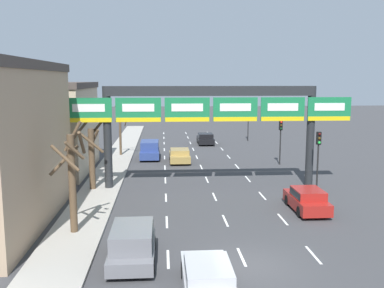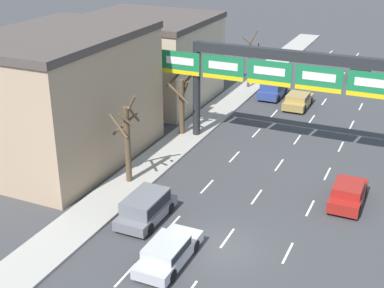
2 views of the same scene
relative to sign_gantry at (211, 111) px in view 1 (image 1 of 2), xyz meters
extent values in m
plane|color=#3D3D3F|center=(0.00, -13.46, -5.63)|extent=(220.00, 220.00, 0.00)
cube|color=#A8A399|center=(-8.00, -13.46, -5.56)|extent=(2.80, 110.00, 0.15)
cube|color=white|center=(-3.30, -12.46, -5.63)|extent=(0.12, 2.00, 0.01)
cube|color=white|center=(-3.30, -7.46, -5.63)|extent=(0.12, 2.00, 0.01)
cube|color=white|center=(-3.30, -2.46, -5.63)|extent=(0.12, 2.00, 0.01)
cube|color=white|center=(-3.30, 2.54, -5.63)|extent=(0.12, 2.00, 0.01)
cube|color=white|center=(-3.30, 7.54, -5.63)|extent=(0.12, 2.00, 0.01)
cube|color=white|center=(-3.30, 12.54, -5.63)|extent=(0.12, 2.00, 0.01)
cube|color=white|center=(-3.30, 17.54, -5.63)|extent=(0.12, 2.00, 0.01)
cube|color=white|center=(-3.30, 22.54, -5.63)|extent=(0.12, 2.00, 0.01)
cube|color=white|center=(-3.30, 27.54, -5.63)|extent=(0.12, 2.00, 0.01)
cube|color=white|center=(-3.30, 32.54, -5.63)|extent=(0.12, 2.00, 0.01)
cube|color=white|center=(0.00, -12.46, -5.63)|extent=(0.12, 2.00, 0.01)
cube|color=white|center=(0.00, -7.46, -5.63)|extent=(0.12, 2.00, 0.01)
cube|color=white|center=(0.00, -2.46, -5.63)|extent=(0.12, 2.00, 0.01)
cube|color=white|center=(0.00, 2.54, -5.63)|extent=(0.12, 2.00, 0.01)
cube|color=white|center=(0.00, 7.54, -5.63)|extent=(0.12, 2.00, 0.01)
cube|color=white|center=(0.00, 12.54, -5.63)|extent=(0.12, 2.00, 0.01)
cube|color=white|center=(0.00, 17.54, -5.63)|extent=(0.12, 2.00, 0.01)
cube|color=white|center=(0.00, 22.54, -5.63)|extent=(0.12, 2.00, 0.01)
cube|color=white|center=(0.00, 27.54, -5.63)|extent=(0.12, 2.00, 0.01)
cube|color=white|center=(0.00, 32.54, -5.63)|extent=(0.12, 2.00, 0.01)
cube|color=white|center=(3.30, -12.46, -5.63)|extent=(0.12, 2.00, 0.01)
cube|color=white|center=(3.30, -7.46, -5.63)|extent=(0.12, 2.00, 0.01)
cube|color=white|center=(3.30, -2.46, -5.63)|extent=(0.12, 2.00, 0.01)
cube|color=white|center=(3.30, 2.54, -5.63)|extent=(0.12, 2.00, 0.01)
cube|color=white|center=(3.30, 7.54, -5.63)|extent=(0.12, 2.00, 0.01)
cube|color=white|center=(3.30, 12.54, -5.63)|extent=(0.12, 2.00, 0.01)
cube|color=white|center=(3.30, 17.54, -5.63)|extent=(0.12, 2.00, 0.01)
cube|color=white|center=(3.30, 22.54, -5.63)|extent=(0.12, 2.00, 0.01)
cube|color=white|center=(3.30, 27.54, -5.63)|extent=(0.12, 2.00, 0.01)
cube|color=white|center=(3.30, 32.54, -5.63)|extent=(0.12, 2.00, 0.01)
cylinder|color=#232628|center=(-7.40, 0.07, -1.91)|extent=(0.58, 0.58, 7.44)
cylinder|color=#232628|center=(7.40, 0.07, -1.91)|extent=(0.58, 0.58, 7.44)
cube|color=#232628|center=(0.00, 0.07, 1.45)|extent=(14.80, 0.60, 0.70)
cube|color=#197542|center=(-8.60, -0.27, 0.15)|extent=(3.19, 0.08, 1.70)
cube|color=white|center=(-8.60, -0.31, 0.31)|extent=(2.23, 0.02, 0.54)
cube|color=yellow|center=(-8.60, -0.31, -0.54)|extent=(3.13, 0.02, 0.31)
cube|color=#197542|center=(-5.16, -0.27, 0.15)|extent=(3.19, 0.08, 1.70)
cube|color=white|center=(-5.16, -0.31, 0.31)|extent=(2.23, 0.02, 0.54)
cube|color=yellow|center=(-5.16, -0.31, -0.54)|extent=(3.13, 0.02, 0.31)
cube|color=#197542|center=(-1.72, -0.27, 0.15)|extent=(3.19, 0.08, 1.70)
cube|color=white|center=(-1.72, -0.31, 0.31)|extent=(2.23, 0.02, 0.54)
cube|color=yellow|center=(-1.72, -0.31, -0.54)|extent=(3.13, 0.02, 0.31)
cube|color=#197542|center=(1.72, -0.27, 0.15)|extent=(3.19, 0.08, 1.70)
cube|color=white|center=(1.72, -0.31, 0.31)|extent=(2.23, 0.02, 0.54)
cube|color=yellow|center=(1.72, -0.31, -0.54)|extent=(3.13, 0.02, 0.31)
cube|color=#197542|center=(5.16, -0.27, 0.15)|extent=(3.19, 0.08, 1.70)
cube|color=white|center=(5.16, -0.31, 0.31)|extent=(2.23, 0.02, 0.54)
cube|color=yellow|center=(5.16, -0.31, -0.54)|extent=(3.13, 0.02, 0.31)
cube|color=#197542|center=(8.60, -0.27, 0.15)|extent=(3.19, 0.08, 1.70)
cube|color=white|center=(8.60, -0.31, 0.31)|extent=(2.23, 0.02, 0.54)
cube|color=yellow|center=(8.60, -0.31, -0.54)|extent=(3.13, 0.02, 0.31)
cube|color=#C6B293|center=(-15.39, 6.77, -2.05)|extent=(11.18, 10.52, 7.17)
cube|color=#4C423D|center=(-15.39, 6.77, 1.78)|extent=(11.40, 10.73, 0.50)
cube|color=maroon|center=(5.18, -5.96, -5.09)|extent=(1.76, 4.04, 0.68)
cube|color=maroon|center=(5.18, -6.20, -4.48)|extent=(1.62, 2.10, 0.52)
cube|color=black|center=(5.18, -6.20, -4.48)|extent=(1.66, 1.93, 0.38)
cylinder|color=black|center=(4.38, -4.75, -5.30)|extent=(0.22, 0.66, 0.66)
cylinder|color=black|center=(5.97, -4.75, -5.30)|extent=(0.22, 0.66, 0.66)
cylinder|color=black|center=(4.38, -7.17, -5.30)|extent=(0.22, 0.66, 0.66)
cylinder|color=black|center=(5.97, -7.17, -5.30)|extent=(0.22, 0.66, 0.66)
cube|color=black|center=(1.79, 21.47, -5.11)|extent=(1.85, 4.14, 0.64)
cube|color=black|center=(1.79, 21.22, -4.54)|extent=(1.70, 2.15, 0.51)
cube|color=black|center=(1.79, 21.22, -4.54)|extent=(1.74, 1.98, 0.37)
cylinder|color=black|center=(0.95, 22.71, -5.30)|extent=(0.22, 0.66, 0.66)
cylinder|color=black|center=(2.62, 22.71, -5.30)|extent=(0.22, 0.66, 0.66)
cylinder|color=black|center=(0.95, 20.23, -5.30)|extent=(0.22, 0.66, 0.66)
cylinder|color=black|center=(2.62, 20.23, -5.30)|extent=(0.22, 0.66, 0.66)
cube|color=#B7B7BC|center=(-1.88, -15.64, -5.15)|extent=(1.80, 4.46, 0.56)
cube|color=#B7B7BC|center=(-1.88, -15.91, -4.62)|extent=(1.66, 2.32, 0.51)
cube|color=black|center=(-1.88, -15.91, -4.62)|extent=(1.69, 2.13, 0.37)
cylinder|color=black|center=(-2.69, -14.30, -5.30)|extent=(0.22, 0.66, 0.66)
cylinder|color=black|center=(-1.06, -14.30, -5.30)|extent=(0.22, 0.66, 0.66)
cube|color=#A88947|center=(-1.86, 10.04, -5.11)|extent=(1.90, 4.16, 0.64)
cube|color=#A88947|center=(-1.86, 9.79, -4.56)|extent=(1.75, 2.16, 0.47)
cube|color=black|center=(-1.86, 9.79, -4.56)|extent=(1.79, 1.99, 0.34)
cylinder|color=black|center=(-2.73, 11.29, -5.30)|extent=(0.22, 0.66, 0.66)
cylinder|color=black|center=(-1.00, 11.29, -5.30)|extent=(0.22, 0.66, 0.66)
cylinder|color=black|center=(-2.73, 8.79, -5.30)|extent=(0.22, 0.66, 0.66)
cylinder|color=black|center=(-1.00, 8.79, -5.30)|extent=(0.22, 0.66, 0.66)
cube|color=slate|center=(-4.85, -12.60, -5.15)|extent=(1.91, 4.12, 0.57)
cube|color=slate|center=(-4.85, -12.64, -4.45)|extent=(1.76, 2.88, 0.81)
cube|color=black|center=(-4.85, -12.64, -4.45)|extent=(1.80, 2.65, 0.59)
cylinder|color=black|center=(-5.72, -11.36, -5.30)|extent=(0.22, 0.66, 0.66)
cylinder|color=black|center=(-3.98, -11.36, -5.30)|extent=(0.22, 0.66, 0.66)
cylinder|color=black|center=(-5.72, -13.83, -5.30)|extent=(0.22, 0.66, 0.66)
cylinder|color=black|center=(-3.98, -13.83, -5.30)|extent=(0.22, 0.66, 0.66)
cube|color=navy|center=(-4.77, 11.96, -5.07)|extent=(1.89, 4.13, 0.73)
cube|color=navy|center=(-4.77, 11.92, -4.26)|extent=(1.73, 2.89, 0.89)
cube|color=black|center=(-4.77, 11.92, -4.26)|extent=(1.77, 2.66, 0.64)
cylinder|color=black|center=(-5.63, 13.20, -5.30)|extent=(0.22, 0.66, 0.66)
cylinder|color=black|center=(-3.92, 13.20, -5.30)|extent=(0.22, 0.66, 0.66)
cylinder|color=black|center=(-5.63, 10.72, -5.30)|extent=(0.22, 0.66, 0.66)
cylinder|color=black|center=(-3.92, 10.72, -5.30)|extent=(0.22, 0.66, 0.66)
cylinder|color=black|center=(7.45, 8.15, -4.00)|extent=(0.12, 0.12, 3.25)
cube|color=black|center=(7.45, 8.15, -1.93)|extent=(0.30, 0.24, 0.90)
sphere|color=red|center=(7.45, 8.02, -1.63)|extent=(0.20, 0.20, 0.20)
sphere|color=#412F0C|center=(7.45, 8.02, -1.93)|extent=(0.20, 0.20, 0.20)
sphere|color=#0E3515|center=(7.45, 8.02, -2.23)|extent=(0.20, 0.20, 0.20)
cylinder|color=black|center=(7.56, 23.74, -3.69)|extent=(0.12, 0.12, 3.89)
cube|color=black|center=(7.56, 23.74, -1.29)|extent=(0.30, 0.24, 0.90)
sphere|color=#3D0E0C|center=(7.56, 23.61, -0.99)|extent=(0.20, 0.20, 0.20)
sphere|color=#412F0C|center=(7.56, 23.61, -1.29)|extent=(0.20, 0.20, 0.20)
sphere|color=green|center=(7.56, 23.61, -1.59)|extent=(0.20, 0.20, 0.20)
cylinder|color=black|center=(7.44, -1.53, -3.94)|extent=(0.12, 0.12, 3.38)
cube|color=black|center=(7.44, -1.53, -1.81)|extent=(0.30, 0.24, 0.90)
sphere|color=#3D0E0C|center=(7.44, -1.66, -1.51)|extent=(0.20, 0.20, 0.20)
sphere|color=#412F0C|center=(7.44, -1.66, -1.81)|extent=(0.20, 0.20, 0.20)
sphere|color=green|center=(7.44, -1.66, -2.11)|extent=(0.20, 0.20, 0.20)
cylinder|color=brown|center=(-8.07, -9.04, -2.97)|extent=(0.37, 0.37, 5.03)
cylinder|color=brown|center=(-8.04, -8.63, -0.59)|extent=(0.99, 0.25, 1.57)
cylinder|color=brown|center=(-8.56, -8.41, -1.85)|extent=(1.44, 1.18, 1.46)
cylinder|color=brown|center=(-8.23, -9.71, -1.51)|extent=(1.48, 0.50, 1.33)
cylinder|color=brown|center=(-7.53, -9.05, -0.86)|extent=(0.19, 1.21, 1.29)
cylinder|color=brown|center=(-7.81, -9.42, -1.19)|extent=(0.95, 0.72, 1.02)
cylinder|color=brown|center=(-8.52, -0.23, -3.32)|extent=(0.43, 0.43, 4.33)
cylinder|color=brown|center=(-9.13, 0.38, -1.00)|extent=(1.45, 1.45, 1.76)
cylinder|color=brown|center=(-8.32, 0.05, -1.84)|extent=(0.82, 0.64, 1.25)
cylinder|color=brown|center=(-8.40, -1.03, -2.01)|extent=(1.74, 0.43, 1.58)
cylinder|color=brown|center=(-8.33, 0.34, -1.34)|extent=(1.34, 0.60, 1.47)
cylinder|color=brown|center=(-7.83, 13.67, -3.23)|extent=(0.25, 0.25, 4.50)
cylinder|color=brown|center=(-7.12, 14.00, -1.73)|extent=(0.79, 1.55, 1.76)
cylinder|color=brown|center=(-7.83, 14.23, -1.01)|extent=(1.22, 0.12, 2.17)
cylinder|color=brown|center=(-7.46, 12.94, -1.01)|extent=(1.58, 0.88, 1.36)
camera|label=1|loc=(-3.49, -30.48, 2.27)|focal=40.00mm
camera|label=2|loc=(8.32, -35.31, 10.21)|focal=50.00mm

